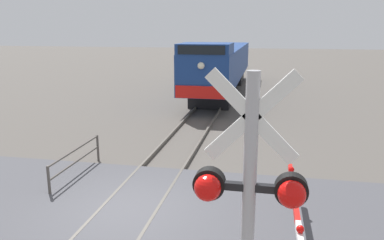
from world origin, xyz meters
TOP-DOWN VIEW (x-y plane):
  - ground_plane at (0.00, 0.00)m, footprint 160.00×160.00m
  - rail_track_left at (-0.72, 0.00)m, footprint 0.08×80.00m
  - rail_track_right at (0.72, 0.00)m, footprint 0.08×80.00m
  - road_surface at (0.00, 0.00)m, footprint 36.00×6.04m
  - locomotive at (0.00, 19.14)m, footprint 2.80×17.72m
  - crossing_signal at (3.18, -4.76)m, footprint 1.18×0.33m
  - guard_railing at (-2.47, 2.05)m, footprint 0.08×3.23m

SIDE VIEW (x-z plane):
  - ground_plane at x=0.00m, z-range 0.00..0.00m
  - road_surface at x=0.00m, z-range 0.00..0.14m
  - rail_track_left at x=-0.72m, z-range 0.00..0.15m
  - rail_track_right at x=0.72m, z-range 0.00..0.15m
  - guard_railing at x=-2.47m, z-range 0.16..1.11m
  - locomotive at x=0.00m, z-range 0.09..3.89m
  - crossing_signal at x=3.18m, z-range 0.53..4.78m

